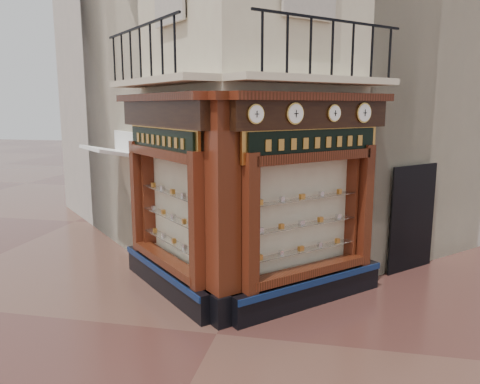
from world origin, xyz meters
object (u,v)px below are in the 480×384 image
(clock_d, at_px, (364,113))
(clock_c, at_px, (334,113))
(clock_a, at_px, (256,114))
(awning, at_px, (115,259))
(corner_pilaster, at_px, (223,214))
(signboard_right, at_px, (315,143))
(clock_b, at_px, (295,114))
(signboard_left, at_px, (161,140))

(clock_d, bearing_deg, clock_c, 180.00)
(clock_a, relative_size, awning, 0.19)
(corner_pilaster, height_order, signboard_right, corner_pilaster)
(clock_b, bearing_deg, corner_pilaster, 160.09)
(corner_pilaster, relative_size, clock_b, 10.83)
(corner_pilaster, height_order, clock_b, corner_pilaster)
(clock_c, bearing_deg, clock_d, -0.00)
(signboard_right, bearing_deg, clock_a, -175.44)
(clock_c, bearing_deg, corner_pilaster, 168.45)
(awning, xyz_separation_m, signboard_left, (2.00, -1.74, 3.10))
(clock_c, bearing_deg, signboard_right, 161.97)
(clock_d, distance_m, signboard_right, 1.23)
(corner_pilaster, distance_m, signboard_left, 2.12)
(clock_b, bearing_deg, awning, 109.19)
(clock_b, relative_size, signboard_right, 0.16)
(clock_a, height_order, clock_b, clock_b)
(clock_a, distance_m, clock_b, 0.81)
(clock_c, height_order, signboard_right, clock_c)
(signboard_left, distance_m, signboard_right, 2.92)
(clock_c, xyz_separation_m, signboard_right, (-0.32, -0.16, -0.52))
(clock_c, relative_size, signboard_left, 0.14)
(clock_d, relative_size, awning, 0.23)
(corner_pilaster, distance_m, clock_d, 3.34)
(corner_pilaster, xyz_separation_m, signboard_right, (1.46, 1.01, 1.15))
(signboard_right, bearing_deg, corner_pilaster, 169.75)
(clock_d, bearing_deg, corner_pilaster, 171.51)
(clock_a, distance_m, signboard_right, 1.48)
(clock_b, height_order, signboard_right, clock_b)
(clock_c, xyz_separation_m, clock_d, (0.55, 0.55, -0.00))
(awning, bearing_deg, signboard_left, -176.03)
(clock_a, xyz_separation_m, clock_b, (0.58, 0.58, -0.00))
(clock_c, height_order, clock_d, clock_d)
(signboard_left, bearing_deg, clock_b, -145.51)
(clock_a, xyz_separation_m, signboard_right, (0.90, 1.06, -0.52))
(clock_c, bearing_deg, clock_a, -180.00)
(clock_b, xyz_separation_m, clock_c, (0.64, 0.64, 0.00))
(clock_a, bearing_deg, clock_b, 0.00)
(corner_pilaster, bearing_deg, clock_a, -49.50)
(clock_d, height_order, signboard_right, clock_d)
(corner_pilaster, bearing_deg, signboard_right, -10.25)
(clock_a, height_order, signboard_right, clock_a)
(signboard_left, bearing_deg, awning, 3.97)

